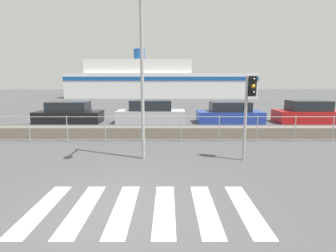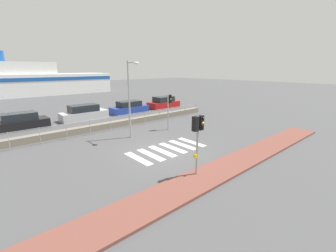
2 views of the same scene
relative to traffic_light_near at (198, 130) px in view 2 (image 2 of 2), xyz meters
name	(u,v)px [view 2 (image 2 of 2)]	position (x,y,z in m)	size (l,w,h in m)	color
ground_plane	(160,152)	(0.73, 3.64, -2.31)	(160.00, 160.00, 0.00)	#4C4C4F
sidewalk_brick	(213,173)	(0.73, -0.46, -2.25)	(24.00, 1.80, 0.12)	brown
crosswalk	(167,149)	(1.35, 3.64, -2.31)	(4.95, 2.40, 0.01)	silver
seawall	(106,126)	(0.73, 10.95, -2.05)	(23.22, 0.55, 0.52)	slate
harbor_fence	(110,121)	(0.73, 10.07, -1.52)	(20.94, 0.04, 1.22)	#9EA0A3
traffic_light_near	(198,130)	(0.00, 0.00, 0.00)	(0.58, 0.41, 2.96)	#9EA0A3
traffic_light_far	(169,104)	(4.64, 7.20, -0.16)	(0.34, 0.32, 2.93)	#9EA0A3
streetlamp	(131,91)	(0.99, 7.14, 1.19)	(0.32, 1.35, 5.56)	#9EA0A3
ferry_boat	(22,82)	(0.00, 43.10, 0.30)	(30.37, 7.37, 7.95)	white
parked_car_black	(20,122)	(-4.77, 15.70, -1.71)	(4.32, 1.76, 1.41)	black
parked_car_silver	(84,113)	(0.73, 15.70, -1.67)	(4.52, 1.77, 1.50)	#BCBCC1
parked_car_blue	(129,108)	(6.01, 15.70, -1.72)	(4.31, 1.79, 1.39)	#233D9E
parked_car_red	(164,103)	(11.24, 15.70, -1.68)	(4.20, 1.86, 1.48)	#B21919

